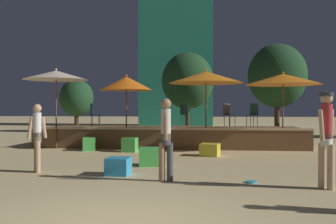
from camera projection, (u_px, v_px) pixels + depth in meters
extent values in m
cube|color=brown|center=(171.00, 136.00, 15.33)|extent=(10.45, 3.15, 0.73)
cube|color=#CCB793|center=(167.00, 129.00, 13.80)|extent=(10.45, 0.12, 0.08)
cylinder|color=brown|center=(206.00, 116.00, 13.78)|extent=(0.05, 0.05, 2.45)
cone|color=orange|center=(206.00, 77.00, 13.76)|extent=(2.75, 2.75, 0.43)
sphere|color=orange|center=(206.00, 70.00, 13.76)|extent=(0.08, 0.08, 0.08)
cylinder|color=brown|center=(126.00, 119.00, 14.20)|extent=(0.05, 0.05, 2.21)
cone|color=orange|center=(126.00, 83.00, 14.19)|extent=(2.01, 2.01, 0.53)
sphere|color=orange|center=(126.00, 75.00, 14.18)|extent=(0.08, 0.08, 0.08)
cylinder|color=brown|center=(283.00, 118.00, 13.58)|extent=(0.05, 0.05, 2.38)
cone|color=orange|center=(283.00, 79.00, 13.56)|extent=(2.71, 2.71, 0.40)
sphere|color=orange|center=(283.00, 73.00, 13.56)|extent=(0.08, 0.08, 0.08)
cylinder|color=brown|center=(56.00, 114.00, 14.16)|extent=(0.05, 0.05, 2.60)
cone|color=beige|center=(56.00, 75.00, 14.15)|extent=(2.42, 2.42, 0.35)
sphere|color=beige|center=(56.00, 69.00, 14.14)|extent=(0.08, 0.08, 0.08)
cube|color=#4CC651|center=(89.00, 144.00, 13.44)|extent=(0.54, 0.54, 0.48)
cube|color=#4CC651|center=(130.00, 145.00, 13.10)|extent=(0.52, 0.52, 0.49)
cube|color=#4CC651|center=(149.00, 157.00, 9.96)|extent=(0.59, 0.59, 0.48)
cube|color=yellow|center=(210.00, 150.00, 12.00)|extent=(0.69, 0.69, 0.39)
cube|color=#2D9EDB|center=(118.00, 166.00, 8.60)|extent=(0.54, 0.54, 0.40)
cylinder|color=#3F3F47|center=(170.00, 162.00, 7.85)|extent=(0.13, 0.13, 0.81)
cylinder|color=#997051|center=(162.00, 162.00, 7.85)|extent=(0.13, 0.13, 0.81)
cylinder|color=#3F3F47|center=(166.00, 139.00, 7.85)|extent=(0.21, 0.21, 0.24)
cylinder|color=beige|center=(166.00, 124.00, 7.84)|extent=(0.21, 0.21, 0.62)
cylinder|color=#997051|center=(166.00, 126.00, 8.01)|extent=(0.09, 0.16, 0.55)
cylinder|color=#997051|center=(165.00, 127.00, 7.67)|extent=(0.09, 0.20, 0.55)
sphere|color=#997051|center=(166.00, 104.00, 7.84)|extent=(0.22, 0.22, 0.22)
cylinder|color=#72664C|center=(37.00, 156.00, 9.04)|extent=(0.13, 0.13, 0.75)
cylinder|color=tan|center=(38.00, 157.00, 8.89)|extent=(0.13, 0.13, 0.75)
cylinder|color=#72664C|center=(37.00, 137.00, 8.96)|extent=(0.19, 0.19, 0.24)
cylinder|color=white|center=(37.00, 125.00, 8.96)|extent=(0.19, 0.19, 0.58)
cylinder|color=tan|center=(30.00, 128.00, 8.89)|extent=(0.17, 0.15, 0.52)
cylinder|color=tan|center=(44.00, 127.00, 9.03)|extent=(0.16, 0.14, 0.52)
sphere|color=tan|center=(37.00, 108.00, 8.95)|extent=(0.21, 0.21, 0.21)
cylinder|color=tan|center=(331.00, 167.00, 7.03)|extent=(0.13, 0.13, 0.86)
cylinder|color=tan|center=(322.00, 166.00, 7.17)|extent=(0.13, 0.13, 0.86)
cylinder|color=white|center=(326.00, 140.00, 7.10)|extent=(0.22, 0.22, 0.24)
cylinder|color=#B22D33|center=(326.00, 121.00, 7.09)|extent=(0.22, 0.22, 0.66)
cylinder|color=tan|center=(331.00, 125.00, 7.20)|extent=(0.14, 0.14, 0.59)
cylinder|color=tan|center=(321.00, 125.00, 6.98)|extent=(0.18, 0.17, 0.59)
sphere|color=tan|center=(327.00, 98.00, 7.09)|extent=(0.23, 0.23, 0.23)
cylinder|color=#333842|center=(327.00, 94.00, 7.09)|extent=(0.26, 0.26, 0.07)
cylinder|color=#1E4C47|center=(99.00, 121.00, 14.60)|extent=(0.02, 0.02, 0.45)
cylinder|color=#1E4C47|center=(100.00, 120.00, 14.90)|extent=(0.02, 0.02, 0.45)
cylinder|color=#1E4C47|center=(91.00, 121.00, 14.59)|extent=(0.02, 0.02, 0.45)
cylinder|color=#1E4C47|center=(92.00, 120.00, 14.89)|extent=(0.02, 0.02, 0.45)
cylinder|color=#1E4C47|center=(96.00, 115.00, 14.74)|extent=(0.40, 0.40, 0.02)
cube|color=#1E4C47|center=(91.00, 109.00, 14.73)|extent=(0.09, 0.36, 0.45)
cylinder|color=#1E4C47|center=(246.00, 121.00, 14.29)|extent=(0.02, 0.02, 0.45)
cylinder|color=#1E4C47|center=(253.00, 121.00, 14.09)|extent=(0.02, 0.02, 0.45)
cylinder|color=#1E4C47|center=(251.00, 121.00, 14.51)|extent=(0.02, 0.02, 0.45)
cylinder|color=#1E4C47|center=(257.00, 121.00, 14.31)|extent=(0.02, 0.02, 0.45)
cylinder|color=#1E4C47|center=(252.00, 115.00, 14.30)|extent=(0.40, 0.40, 0.02)
cube|color=#1E4C47|center=(254.00, 109.00, 14.42)|extent=(0.31, 0.24, 0.45)
cylinder|color=#1E4C47|center=(190.00, 120.00, 15.81)|extent=(0.02, 0.02, 0.45)
cylinder|color=#1E4C47|center=(184.00, 120.00, 15.94)|extent=(0.02, 0.02, 0.45)
cylinder|color=#1E4C47|center=(188.00, 120.00, 15.54)|extent=(0.02, 0.02, 0.45)
cylinder|color=#1E4C47|center=(181.00, 120.00, 15.67)|extent=(0.02, 0.02, 0.45)
cylinder|color=#1E4C47|center=(186.00, 114.00, 15.74)|extent=(0.40, 0.40, 0.02)
cube|color=#1E4C47|center=(184.00, 109.00, 15.58)|extent=(0.35, 0.15, 0.45)
cylinder|color=#47474C|center=(230.00, 121.00, 14.68)|extent=(0.02, 0.02, 0.45)
cylinder|color=#47474C|center=(235.00, 120.00, 14.87)|extent=(0.02, 0.02, 0.45)
cylinder|color=#47474C|center=(224.00, 120.00, 14.92)|extent=(0.02, 0.02, 0.45)
cylinder|color=#47474C|center=(229.00, 120.00, 15.10)|extent=(0.02, 0.02, 0.45)
cylinder|color=#47474C|center=(230.00, 115.00, 14.89)|extent=(0.40, 0.40, 0.02)
cube|color=#47474C|center=(226.00, 109.00, 15.02)|extent=(0.28, 0.27, 0.45)
cylinder|color=#33B2D8|center=(251.00, 182.00, 7.71)|extent=(0.23, 0.23, 0.03)
cylinder|color=#3D2B1C|center=(77.00, 122.00, 24.12)|extent=(0.28, 0.28, 1.21)
ellipsoid|color=#1E4223|center=(77.00, 98.00, 24.10)|extent=(2.16, 2.16, 2.38)
cylinder|color=#3D2B1C|center=(187.00, 117.00, 25.06)|extent=(0.28, 0.28, 1.79)
ellipsoid|color=#1E4223|center=(188.00, 81.00, 25.04)|extent=(3.46, 3.46, 3.80)
cylinder|color=#3D2B1C|center=(277.00, 119.00, 20.72)|extent=(0.28, 0.28, 1.88)
ellipsoid|color=#1E4223|center=(277.00, 76.00, 20.70)|extent=(3.21, 3.21, 3.53)
cube|color=teal|center=(177.00, 32.00, 31.89)|extent=(6.01, 4.00, 15.95)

